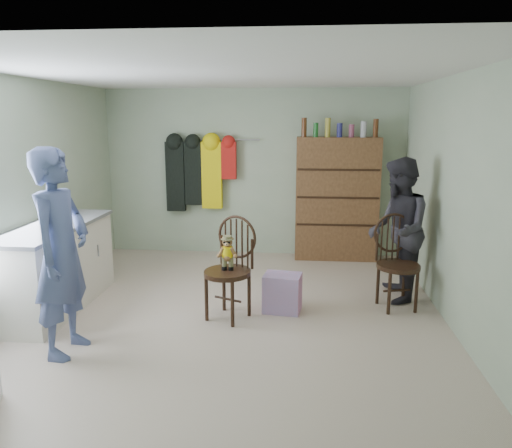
# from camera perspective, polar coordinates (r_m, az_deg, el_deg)

# --- Properties ---
(ground_plane) EXTENTS (5.00, 5.00, 0.00)m
(ground_plane) POSITION_cam_1_polar(r_m,az_deg,el_deg) (5.49, -2.84, -10.14)
(ground_plane) COLOR beige
(ground_plane) RESTS_ON ground
(room_walls) EXTENTS (5.00, 5.00, 5.00)m
(room_walls) POSITION_cam_1_polar(r_m,az_deg,el_deg) (5.63, -2.24, 7.02)
(room_walls) COLOR #AEBD9E
(room_walls) RESTS_ON ground
(counter) EXTENTS (0.64, 1.86, 0.94)m
(counter) POSITION_cam_1_polar(r_m,az_deg,el_deg) (5.92, -21.98, -4.52)
(counter) COLOR silver
(counter) RESTS_ON ground
(chair_front) EXTENTS (0.63, 0.63, 1.07)m
(chair_front) POSITION_cam_1_polar(r_m,az_deg,el_deg) (5.21, -2.96, -4.37)
(chair_front) COLOR #321E11
(chair_front) RESTS_ON ground
(chair_far) EXTENTS (0.56, 0.56, 1.04)m
(chair_far) POSITION_cam_1_polar(r_m,az_deg,el_deg) (5.71, 15.73, -3.78)
(chair_far) COLOR #321E11
(chair_far) RESTS_ON ground
(striped_bag) EXTENTS (0.43, 0.36, 0.41)m
(striped_bag) POSITION_cam_1_polar(r_m,az_deg,el_deg) (5.48, 3.03, -7.85)
(striped_bag) COLOR pink
(striped_bag) RESTS_ON ground
(person_left) EXTENTS (0.48, 0.70, 1.84)m
(person_left) POSITION_cam_1_polar(r_m,az_deg,el_deg) (4.66, -21.36, -3.11)
(person_left) COLOR #495686
(person_left) RESTS_ON ground
(person_right) EXTENTS (0.65, 0.82, 1.65)m
(person_right) POSITION_cam_1_polar(r_m,az_deg,el_deg) (5.87, 15.89, -0.68)
(person_right) COLOR #2D2B33
(person_right) RESTS_ON ground
(dresser) EXTENTS (1.20, 0.39, 2.07)m
(dresser) POSITION_cam_1_polar(r_m,az_deg,el_deg) (7.44, 9.21, 2.92)
(dresser) COLOR brown
(dresser) RESTS_ON ground
(coat_rack) EXTENTS (1.42, 0.12, 1.09)m
(coat_rack) POSITION_cam_1_polar(r_m,az_deg,el_deg) (7.62, -6.61, 5.78)
(coat_rack) COLOR #99999E
(coat_rack) RESTS_ON ground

